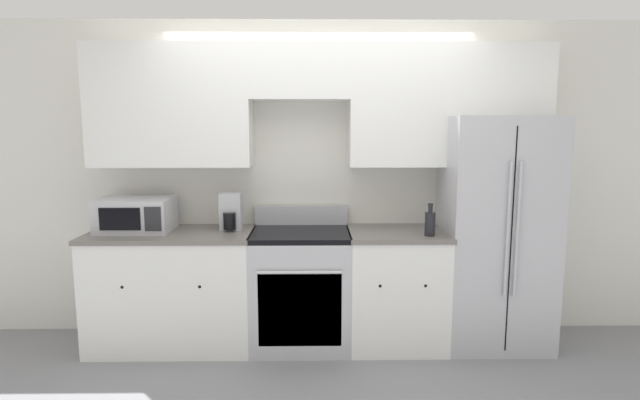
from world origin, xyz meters
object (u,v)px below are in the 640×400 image
oven_range (301,288)px  bottle (430,223)px  refrigerator (494,232)px  microwave (136,215)px

oven_range → bottle: bottle is taller
refrigerator → microwave: size_ratio=3.26×
microwave → refrigerator: bearing=-0.1°
oven_range → microwave: microwave is taller
oven_range → bottle: (0.98, -0.17, 0.56)m
refrigerator → microwave: 2.85m
microwave → bottle: microwave is taller
oven_range → refrigerator: bearing=1.4°
refrigerator → bottle: size_ratio=7.42×
microwave → bottle: 2.29m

